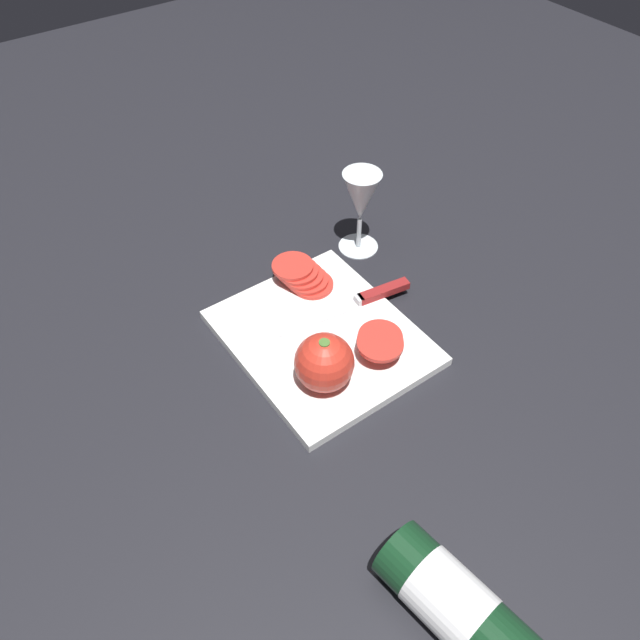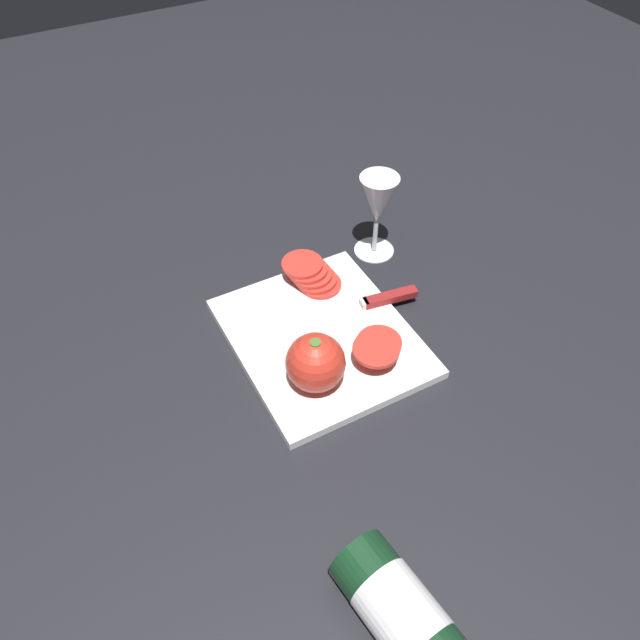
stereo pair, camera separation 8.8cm
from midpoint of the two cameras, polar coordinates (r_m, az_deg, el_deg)
ground_plane at (r=1.03m, az=1.77°, el=-2.35°), size 3.00×3.00×0.00m
cutting_board at (r=1.03m, az=2.44°, el=-1.55°), size 0.33×0.28×0.02m
wine_bottle at (r=0.78m, az=12.48°, el=-26.48°), size 0.33×0.10×0.08m
wine_glass at (r=1.14m, az=7.54°, el=10.37°), size 0.08×0.08×0.16m
whole_tomato at (r=0.93m, az=2.31°, el=-4.05°), size 0.09×0.09×0.09m
knife at (r=1.07m, az=7.29°, el=1.55°), size 0.06×0.25×0.01m
tomato_slice_stack_near at (r=1.10m, az=1.51°, el=4.11°), size 0.11×0.09×0.03m
tomato_slice_stack_far at (r=0.99m, az=7.83°, el=-2.49°), size 0.10×0.10×0.03m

